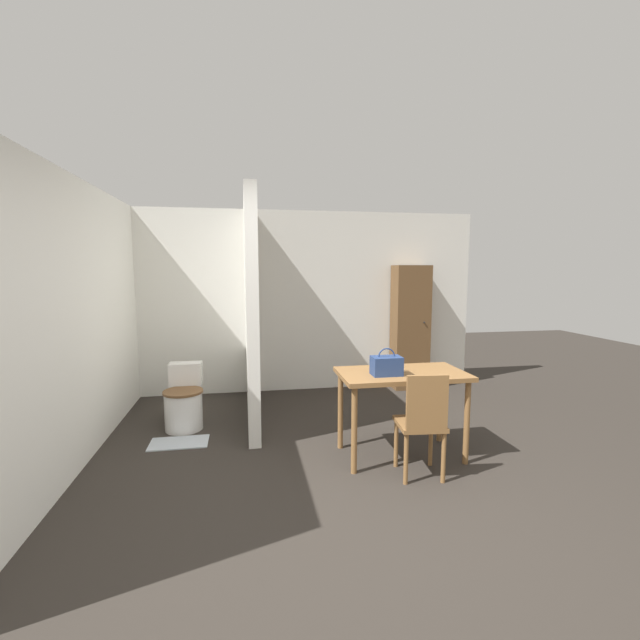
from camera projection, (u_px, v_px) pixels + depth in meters
ground_plane at (359, 537)px, 2.74m from camera, size 16.00×16.00×0.00m
wall_back at (294, 302)px, 6.00m from camera, size 5.18×0.12×2.50m
wall_left at (82, 319)px, 3.89m from camera, size 0.12×4.42×2.50m
partition_wall at (251, 309)px, 4.88m from camera, size 0.12×1.94×2.50m
dining_table at (402, 383)px, 3.86m from camera, size 1.13×0.64×0.79m
wooden_chair at (422, 421)px, 3.46m from camera, size 0.40×0.40×0.89m
toilet at (184, 402)px, 4.60m from camera, size 0.42×0.56×0.67m
handbag at (386, 365)px, 3.72m from camera, size 0.26×0.17×0.24m
wooden_cabinet at (410, 327)px, 6.09m from camera, size 0.50×0.34×1.76m
bath_mat at (179, 443)px, 4.21m from camera, size 0.56×0.32×0.01m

